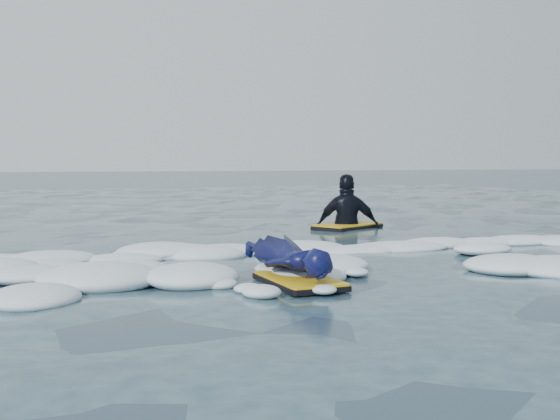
% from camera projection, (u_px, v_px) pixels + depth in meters
% --- Properties ---
extents(ground, '(120.00, 120.00, 0.00)m').
position_uv_depth(ground, '(203.00, 282.00, 6.44)').
color(ground, '#162A36').
rests_on(ground, ground).
extents(foam_band, '(12.00, 3.10, 0.30)m').
position_uv_depth(foam_band, '(185.00, 266.00, 7.43)').
color(foam_band, white).
rests_on(foam_band, ground).
extents(prone_woman_unit, '(0.67, 1.54, 0.39)m').
position_uv_depth(prone_woman_unit, '(292.00, 260.00, 6.45)').
color(prone_woman_unit, black).
rests_on(prone_woman_unit, ground).
extents(waiting_rider_unit, '(1.32, 1.13, 1.74)m').
position_uv_depth(waiting_rider_unit, '(347.00, 228.00, 11.31)').
color(waiting_rider_unit, black).
rests_on(waiting_rider_unit, ground).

